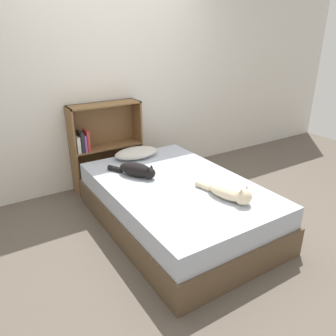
{
  "coord_description": "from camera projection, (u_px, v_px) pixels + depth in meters",
  "views": [
    {
      "loc": [
        -1.6,
        -2.39,
        1.83
      ],
      "look_at": [
        0.0,
        0.15,
        0.57
      ],
      "focal_mm": 35.0,
      "sensor_mm": 36.0,
      "label": 1
    }
  ],
  "objects": [
    {
      "name": "cat_dark",
      "position": [
        137.0,
        170.0,
        3.29
      ],
      "size": [
        0.35,
        0.51,
        0.14
      ],
      "rotation": [
        0.0,
        0.0,
        5.23
      ],
      "color": "black",
      "rests_on": "bed"
    },
    {
      "name": "pillow",
      "position": [
        136.0,
        153.0,
        3.79
      ],
      "size": [
        0.52,
        0.31,
        0.11
      ],
      "color": "beige",
      "rests_on": "bed"
    },
    {
      "name": "bed",
      "position": [
        176.0,
        204.0,
        3.27
      ],
      "size": [
        1.31,
        2.01,
        0.47
      ],
      "color": "brown",
      "rests_on": "ground_plane"
    },
    {
      "name": "wall_back",
      "position": [
        113.0,
        83.0,
        3.96
      ],
      "size": [
        8.0,
        0.06,
        2.5
      ],
      "color": "silver",
      "rests_on": "ground_plane"
    },
    {
      "name": "bookshelf",
      "position": [
        103.0,
        145.0,
        4.02
      ],
      "size": [
        0.86,
        0.26,
        1.05
      ],
      "color": "brown",
      "rests_on": "ground_plane"
    },
    {
      "name": "ground_plane",
      "position": [
        176.0,
        224.0,
        3.36
      ],
      "size": [
        8.0,
        8.0,
        0.0
      ],
      "primitive_type": "plane",
      "color": "brown"
    },
    {
      "name": "cat_light",
      "position": [
        230.0,
        193.0,
        2.84
      ],
      "size": [
        0.25,
        0.57,
        0.17
      ],
      "rotation": [
        0.0,
        0.0,
        4.94
      ],
      "color": "beige",
      "rests_on": "bed"
    }
  ]
}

